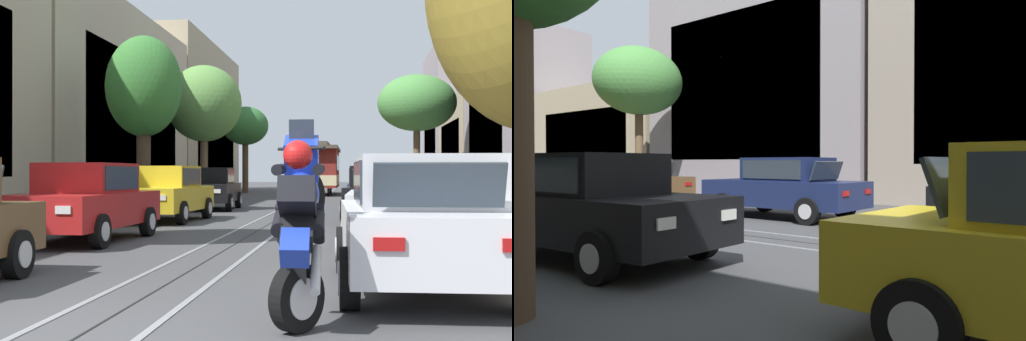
# 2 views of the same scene
# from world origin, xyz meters

# --- Properties ---
(ground_plane) EXTENTS (160.00, 160.00, 0.00)m
(ground_plane) POSITION_xyz_m (0.00, 23.80, 0.00)
(ground_plane) COLOR #424244
(trolley_track_rails) EXTENTS (1.14, 67.50, 0.01)m
(trolley_track_rails) POSITION_xyz_m (0.00, 27.75, 0.00)
(trolley_track_rails) COLOR gray
(trolley_track_rails) RESTS_ON ground
(building_facade_left) EXTENTS (5.17, 59.20, 11.00)m
(building_facade_left) POSITION_xyz_m (-10.42, 28.24, 4.80)
(building_facade_left) COLOR #BCAD93
(building_facade_left) RESTS_ON ground
(parked_car_red_second_left) EXTENTS (2.11, 4.41, 1.58)m
(parked_car_red_second_left) POSITION_xyz_m (-3.11, 8.19, 0.80)
(parked_car_red_second_left) COLOR red
(parked_car_red_second_left) RESTS_ON ground
(parked_car_yellow_mid_left) EXTENTS (2.12, 4.41, 1.58)m
(parked_car_yellow_mid_left) POSITION_xyz_m (-3.08, 14.27, 0.80)
(parked_car_yellow_mid_left) COLOR gold
(parked_car_yellow_mid_left) RESTS_ON ground
(parked_car_black_fourth_left) EXTENTS (2.12, 4.41, 1.58)m
(parked_car_black_fourth_left) POSITION_xyz_m (-3.11, 20.85, 0.80)
(parked_car_black_fourth_left) COLOR black
(parked_car_black_fourth_left) RESTS_ON ground
(parked_car_white_near_right) EXTENTS (2.11, 4.41, 1.58)m
(parked_car_white_near_right) POSITION_xyz_m (3.08, 2.94, 0.80)
(parked_car_white_near_right) COLOR silver
(parked_car_white_near_right) RESTS_ON ground
(parked_car_white_second_right) EXTENTS (2.07, 4.39, 1.58)m
(parked_car_white_second_right) POSITION_xyz_m (3.06, 9.49, 0.80)
(parked_car_white_second_right) COLOR silver
(parked_car_white_second_right) RESTS_ON ground
(parked_car_black_mid_right) EXTENTS (2.13, 4.42, 1.58)m
(parked_car_black_mid_right) POSITION_xyz_m (2.94, 15.37, 0.80)
(parked_car_black_mid_right) COLOR black
(parked_car_black_mid_right) RESTS_ON ground
(parked_car_navy_fourth_right) EXTENTS (2.04, 4.38, 1.58)m
(parked_car_navy_fourth_right) POSITION_xyz_m (2.95, 21.60, 0.80)
(parked_car_navy_fourth_right) COLOR #19234C
(parked_car_navy_fourth_right) RESTS_ON ground
(parked_car_brown_fifth_right) EXTENTS (2.03, 4.37, 1.58)m
(parked_car_brown_fifth_right) POSITION_xyz_m (3.07, 28.12, 0.80)
(parked_car_brown_fifth_right) COLOR brown
(parked_car_brown_fifth_right) RESTS_ON ground
(parked_car_orange_sixth_right) EXTENTS (2.08, 4.40, 1.58)m
(parked_car_orange_sixth_right) POSITION_xyz_m (3.11, 33.81, 0.80)
(parked_car_orange_sixth_right) COLOR orange
(parked_car_orange_sixth_right) RESTS_ON ground
(parked_car_orange_far_right) EXTENTS (2.05, 4.38, 1.58)m
(parked_car_orange_far_right) POSITION_xyz_m (3.04, 39.84, 0.80)
(parked_car_orange_far_right) COLOR orange
(parked_car_orange_far_right) RESTS_ON ground
(street_tree_kerb_left_second) EXTENTS (2.75, 2.51, 6.28)m
(street_tree_kerb_left_second) POSITION_xyz_m (-5.18, 18.98, 4.39)
(street_tree_kerb_left_second) COLOR #4C3826
(street_tree_kerb_left_second) RESTS_ON ground
(street_tree_kerb_left_mid) EXTENTS (3.85, 3.78, 6.84)m
(street_tree_kerb_left_mid) POSITION_xyz_m (-5.30, 29.75, 4.88)
(street_tree_kerb_left_mid) COLOR brown
(street_tree_kerb_left_mid) RESTS_ON ground
(street_tree_kerb_left_fourth) EXTENTS (3.18, 3.28, 5.95)m
(street_tree_kerb_left_fourth) POSITION_xyz_m (-5.19, 42.67, 4.56)
(street_tree_kerb_left_fourth) COLOR #4C3826
(street_tree_kerb_left_fourth) RESTS_ON ground
(street_tree_kerb_right_second) EXTENTS (3.92, 3.22, 6.33)m
(street_tree_kerb_right_second) POSITION_xyz_m (5.36, 30.84, 4.87)
(street_tree_kerb_right_second) COLOR brown
(street_tree_kerb_right_second) RESTS_ON ground
(cable_car_trolley) EXTENTS (2.58, 9.14, 3.28)m
(cable_car_trolley) POSITION_xyz_m (-0.00, 39.52, 1.66)
(cable_car_trolley) COLOR maroon
(cable_car_trolley) RESTS_ON ground
(motorcycle_with_rider) EXTENTS (0.48, 1.82, 1.90)m
(motorcycle_with_rider) POSITION_xyz_m (1.81, 0.89, 0.99)
(motorcycle_with_rider) COLOR black
(motorcycle_with_rider) RESTS_ON ground
(pedestrian_on_right_pavement) EXTENTS (0.55, 0.40, 1.57)m
(pedestrian_on_right_pavement) POSITION_xyz_m (-6.38, 32.07, 0.89)
(pedestrian_on_right_pavement) COLOR #282D38
(pedestrian_on_right_pavement) RESTS_ON ground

